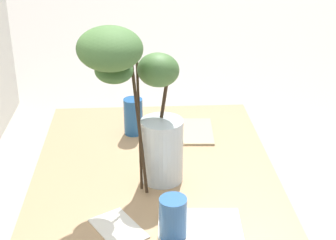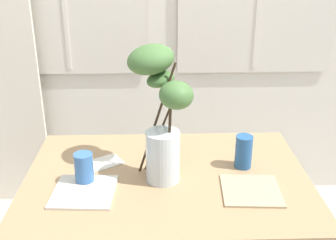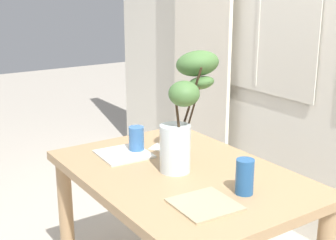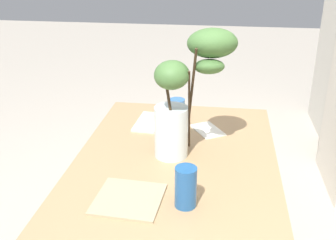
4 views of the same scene
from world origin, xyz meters
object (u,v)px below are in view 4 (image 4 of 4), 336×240
at_px(drinking_glass_blue_left, 177,112).
at_px(vase_with_branches, 188,90).
at_px(plate_square_left, 161,123).
at_px(dining_table, 176,180).
at_px(plate_square_right, 129,199).
at_px(drinking_glass_blue_right, 186,187).

bearing_deg(drinking_glass_blue_left, vase_with_branches, 14.15).
distance_m(vase_with_branches, plate_square_left, 0.46).
height_order(drinking_glass_blue_left, plate_square_left, drinking_glass_blue_left).
height_order(dining_table, plate_square_right, plate_square_right).
xyz_separation_m(dining_table, plate_square_left, (-0.34, -0.12, 0.12)).
bearing_deg(vase_with_branches, drinking_glass_blue_left, -165.85).
height_order(drinking_glass_blue_right, plate_square_left, drinking_glass_blue_right).
distance_m(dining_table, drinking_glass_blue_right, 0.40).
xyz_separation_m(dining_table, plate_square_right, (0.34, -0.13, 0.12)).
relative_size(drinking_glass_blue_left, drinking_glass_blue_right, 0.90).
distance_m(drinking_glass_blue_left, drinking_glass_blue_right, 0.70).
bearing_deg(dining_table, vase_with_branches, 121.43).
distance_m(vase_with_branches, drinking_glass_blue_left, 0.40).
relative_size(drinking_glass_blue_right, plate_square_right, 0.64).
xyz_separation_m(vase_with_branches, drinking_glass_blue_right, (0.37, 0.03, -0.22)).
bearing_deg(plate_square_right, plate_square_left, 179.15).
bearing_deg(drinking_glass_blue_left, plate_square_right, -7.51).
height_order(plate_square_left, plate_square_right, plate_square_left).
relative_size(plate_square_left, plate_square_right, 1.05).
bearing_deg(plate_square_right, vase_with_branches, 154.82).
xyz_separation_m(drinking_glass_blue_left, drinking_glass_blue_right, (0.69, 0.11, 0.01)).
height_order(vase_with_branches, drinking_glass_blue_right, vase_with_branches).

